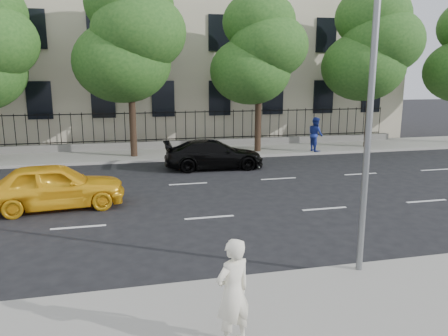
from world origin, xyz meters
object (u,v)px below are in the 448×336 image
at_px(woman_near, 233,293).
at_px(black_sedan, 214,154).
at_px(yellow_taxi, 54,186).
at_px(street_light, 361,43).

bearing_deg(woman_near, black_sedan, -124.86).
xyz_separation_m(yellow_taxi, woman_near, (3.92, -9.07, 0.28)).
height_order(yellow_taxi, black_sedan, yellow_taxi).
distance_m(yellow_taxi, black_sedan, 8.32).
bearing_deg(street_light, black_sedan, 94.01).
distance_m(street_light, yellow_taxi, 10.76).
xyz_separation_m(yellow_taxi, black_sedan, (6.60, 5.07, -0.09)).
bearing_deg(black_sedan, street_light, -173.70).
distance_m(black_sedan, woman_near, 14.40).
distance_m(yellow_taxi, woman_near, 9.89).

